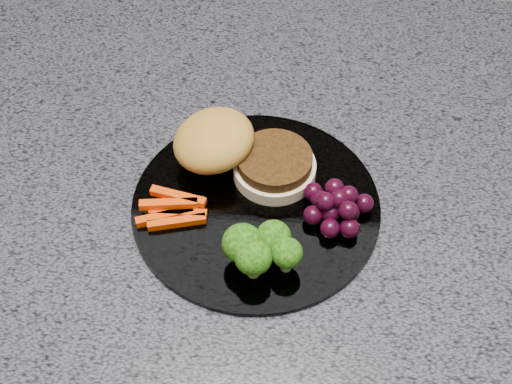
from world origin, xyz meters
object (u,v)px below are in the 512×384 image
island_cabinet (298,347)px  plate (256,206)px  burger (235,152)px  grape_bunch (336,206)px

island_cabinet → plate: (-0.06, -0.08, 0.47)m
burger → grape_bunch: 0.12m
plate → grape_bunch: 0.08m
island_cabinet → plate: 0.48m
grape_bunch → island_cabinet: bearing=102.3°
island_cabinet → burger: size_ratio=7.37×
island_cabinet → grape_bunch: grape_bunch is taller
island_cabinet → grape_bunch: 0.50m
island_cabinet → burger: burger is taller
island_cabinet → grape_bunch: bearing=-77.7°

